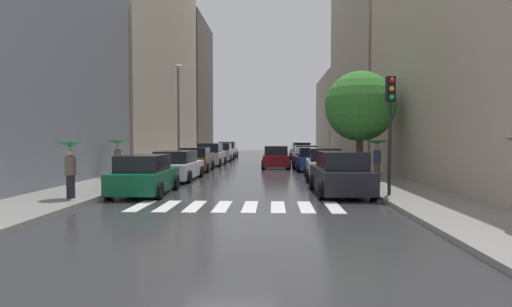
{
  "coord_description": "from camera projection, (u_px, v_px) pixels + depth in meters",
  "views": [
    {
      "loc": [
        1.19,
        -10.13,
        2.24
      ],
      "look_at": [
        -0.05,
        19.05,
        1.09
      ],
      "focal_mm": 28.36,
      "sensor_mm": 36.0,
      "label": 1
    }
  ],
  "objects": [
    {
      "name": "parked_car_left_third",
      "position": [
        196.0,
        160.0,
        26.94
      ],
      "size": [
        2.22,
        4.26,
        1.57
      ],
      "rotation": [
        0.0,
        0.0,
        1.6
      ],
      "color": "brown",
      "rests_on": "ground"
    },
    {
      "name": "parked_car_left_nearest",
      "position": [
        144.0,
        176.0,
        15.93
      ],
      "size": [
        2.1,
        4.05,
        1.56
      ],
      "rotation": [
        0.0,
        0.0,
        1.58
      ],
      "color": "#0C4C2D",
      "rests_on": "ground"
    },
    {
      "name": "building_left_near",
      "position": [
        16.0,
        68.0,
        19.16
      ],
      "size": [
        6.0,
        13.43,
        11.1
      ],
      "primitive_type": "cube",
      "color": "slate",
      "rests_on": "ground"
    },
    {
      "name": "parked_car_right_fourth",
      "position": [
        305.0,
        155.0,
        33.83
      ],
      "size": [
        2.19,
        4.8,
        1.58
      ],
      "rotation": [
        0.0,
        0.0,
        1.56
      ],
      "color": "#474C51",
      "rests_on": "ground"
    },
    {
      "name": "pedestrian_by_kerb",
      "position": [
        70.0,
        157.0,
        13.89
      ],
      "size": [
        1.01,
        1.01,
        1.95
      ],
      "rotation": [
        0.0,
        0.0,
        4.3
      ],
      "color": "black",
      "rests_on": "sidewalk_left"
    },
    {
      "name": "ground_plane",
      "position": [
        259.0,
        164.0,
        34.21
      ],
      "size": [
        28.0,
        72.0,
        0.04
      ],
      "primitive_type": "cube",
      "color": "#2D2D30"
    },
    {
      "name": "sidewalk_right",
      "position": [
        336.0,
        163.0,
        33.93
      ],
      "size": [
        3.0,
        72.0,
        0.15
      ],
      "primitive_type": "cube",
      "color": "gray",
      "rests_on": "ground"
    },
    {
      "name": "building_left_far",
      "position": [
        184.0,
        88.0,
        55.43
      ],
      "size": [
        6.0,
        12.59,
        18.03
      ],
      "primitive_type": "cube",
      "color": "#564C47",
      "rests_on": "ground"
    },
    {
      "name": "lamp_post_left",
      "position": [
        178.0,
        108.0,
        28.67
      ],
      "size": [
        0.6,
        0.28,
        7.26
      ],
      "color": "#595B60",
      "rests_on": "sidewalk_left"
    },
    {
      "name": "parked_car_right_nearest",
      "position": [
        341.0,
        174.0,
        16.0
      ],
      "size": [
        2.19,
        4.48,
        1.69
      ],
      "rotation": [
        0.0,
        0.0,
        1.59
      ],
      "color": "black",
      "rests_on": "ground"
    },
    {
      "name": "car_midroad",
      "position": [
        276.0,
        158.0,
        29.89
      ],
      "size": [
        2.08,
        4.41,
        1.63
      ],
      "rotation": [
        0.0,
        0.0,
        1.57
      ],
      "color": "maroon",
      "rests_on": "ground"
    },
    {
      "name": "street_tree_right",
      "position": [
        360.0,
        106.0,
        21.56
      ],
      "size": [
        3.74,
        3.74,
        5.63
      ],
      "color": "#513823",
      "rests_on": "sidewalk_right"
    },
    {
      "name": "parked_car_left_fifth",
      "position": [
        222.0,
        152.0,
        38.99
      ],
      "size": [
        2.22,
        4.72,
        1.73
      ],
      "rotation": [
        0.0,
        0.0,
        1.59
      ],
      "color": "#B2B7BF",
      "rests_on": "ground"
    },
    {
      "name": "parked_car_left_sixth",
      "position": [
        228.0,
        150.0,
        45.69
      ],
      "size": [
        2.14,
        4.27,
        1.77
      ],
      "rotation": [
        0.0,
        0.0,
        1.57
      ],
      "color": "#B2B7BF",
      "rests_on": "ground"
    },
    {
      "name": "parked_car_right_second",
      "position": [
        324.0,
        164.0,
        21.92
      ],
      "size": [
        2.16,
        4.79,
        1.67
      ],
      "rotation": [
        0.0,
        0.0,
        1.52
      ],
      "color": "silver",
      "rests_on": "ground"
    },
    {
      "name": "building_right_mid",
      "position": [
        377.0,
        24.0,
        38.09
      ],
      "size": [
        6.0,
        19.14,
        25.84
      ],
      "primitive_type": "cube",
      "color": "#9E9384",
      "rests_on": "ground"
    },
    {
      "name": "sidewalk_left",
      "position": [
        183.0,
        163.0,
        34.48
      ],
      "size": [
        3.0,
        72.0,
        0.15
      ],
      "primitive_type": "cube",
      "color": "gray",
      "rests_on": "ground"
    },
    {
      "name": "pedestrian_near_tree",
      "position": [
        118.0,
        149.0,
        21.59
      ],
      "size": [
        1.12,
        1.12,
        1.95
      ],
      "rotation": [
        0.0,
        0.0,
        2.81
      ],
      "color": "gray",
      "rests_on": "sidewalk_left"
    },
    {
      "name": "building_right_near",
      "position": [
        477.0,
        56.0,
        19.44
      ],
      "size": [
        6.0,
        17.17,
        12.33
      ],
      "primitive_type": "cube",
      "color": "#B2A38C",
      "rests_on": "ground"
    },
    {
      "name": "traffic_light_right_corner",
      "position": [
        390.0,
        109.0,
        14.67
      ],
      "size": [
        0.3,
        0.42,
        4.3
      ],
      "color": "black",
      "rests_on": "sidewalk_right"
    },
    {
      "name": "parked_car_right_fifth",
      "position": [
        301.0,
        152.0,
        40.58
      ],
      "size": [
        2.17,
        4.54,
        1.74
      ],
      "rotation": [
        0.0,
        0.0,
        1.61
      ],
      "color": "navy",
      "rests_on": "ground"
    },
    {
      "name": "building_right_far",
      "position": [
        343.0,
        115.0,
        56.42
      ],
      "size": [
        6.0,
        15.57,
        10.68
      ],
      "primitive_type": "cube",
      "color": "#9E9384",
      "rests_on": "ground"
    },
    {
      "name": "parked_car_right_third",
      "position": [
        310.0,
        159.0,
        27.58
      ],
      "size": [
        2.27,
        4.51,
        1.58
      ],
      "rotation": [
        0.0,
        0.0,
        1.62
      ],
      "color": "navy",
      "rests_on": "ground"
    },
    {
      "name": "parked_car_left_fourth",
      "position": [
        211.0,
        155.0,
        32.48
      ],
      "size": [
        2.16,
        4.28,
        1.78
      ],
      "rotation": [
        0.0,
        0.0,
        1.55
      ],
      "color": "#B2B7BF",
      "rests_on": "ground"
    },
    {
      "name": "pedestrian_far_side",
      "position": [
        377.0,
        150.0,
        20.46
      ],
      "size": [
        1.13,
        1.13,
        1.95
      ],
      "rotation": [
        0.0,
        0.0,
        5.7
      ],
      "color": "brown",
      "rests_on": "sidewalk_right"
    },
    {
      "name": "crosswalk_stripes",
      "position": [
        236.0,
        207.0,
        13.09
      ],
      "size": [
        6.75,
        2.2,
        0.01
      ],
      "color": "silver",
      "rests_on": "ground"
    },
    {
      "name": "building_left_mid",
      "position": [
        141.0,
        46.0,
        37.26
      ],
      "size": [
        6.0,
        21.92,
        21.3
      ],
      "primitive_type": "cube",
      "color": "#B2A38C",
      "rests_on": "ground"
    },
    {
      "name": "parked_car_left_second",
      "position": [
        177.0,
        166.0,
        21.26
      ],
      "size": [
        2.23,
        4.68,
        1.55
      ],
      "rotation": [
        0.0,
        0.0,
        1.55
      ],
      "color": "silver",
      "rests_on": "ground"
    }
  ]
}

